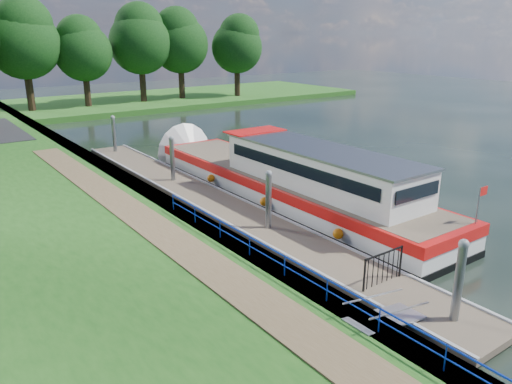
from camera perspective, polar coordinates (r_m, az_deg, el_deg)
ground at (r=16.59m, az=20.01°, el=-13.95°), size 160.00×160.00×0.00m
bank_edge at (r=25.74m, az=-11.98°, el=-0.86°), size 1.10×90.00×0.78m
far_bank at (r=64.72m, az=-13.81°, el=10.00°), size 60.00×18.00×0.60m
footpath at (r=18.92m, az=-8.38°, el=-6.22°), size 1.60×40.00×0.05m
blue_fence at (r=15.79m, az=5.61°, el=-9.11°), size 0.04×18.04×0.72m
pontoon at (r=25.21m, az=-4.79°, el=-1.41°), size 2.50×30.00×0.56m
mooring_piles at (r=24.87m, az=-4.85°, el=0.97°), size 0.30×27.30×3.55m
gangway at (r=15.20m, az=14.58°, el=-13.73°), size 2.58×1.00×0.92m
gate_panel at (r=17.17m, az=14.37°, el=-7.91°), size 1.85×0.05×1.15m
barge at (r=26.25m, az=2.82°, el=1.48°), size 4.36×21.15×4.78m
horizon_trees at (r=57.14m, az=-26.19°, el=15.51°), size 54.38×10.03×12.87m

